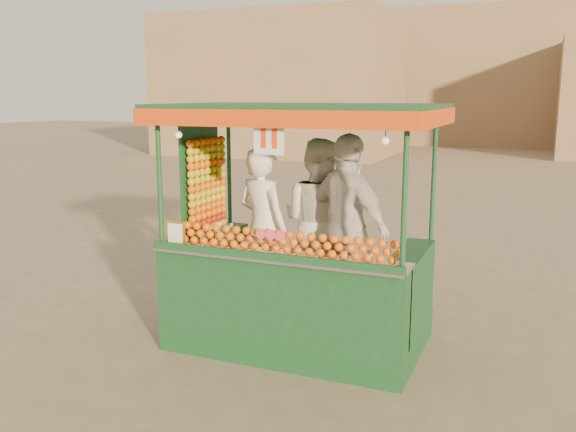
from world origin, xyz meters
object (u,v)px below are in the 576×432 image
at_px(juice_cart, 290,270).
at_px(vendor_middle, 318,221).
at_px(vendor_left, 263,228).
at_px(vendor_right, 348,227).

relative_size(juice_cart, vendor_middle, 1.50).
distance_m(vendor_left, vendor_middle, 0.64).
bearing_deg(juice_cart, vendor_middle, 84.06).
xyz_separation_m(vendor_left, vendor_right, (0.97, 0.00, 0.08)).
height_order(juice_cart, vendor_middle, juice_cart).
xyz_separation_m(juice_cart, vendor_middle, (0.07, 0.67, 0.40)).
relative_size(vendor_left, vendor_right, 0.91).
bearing_deg(vendor_middle, vendor_right, 151.89).
xyz_separation_m(vendor_middle, vendor_right, (0.46, -0.39, 0.04)).
distance_m(vendor_left, vendor_right, 0.97).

